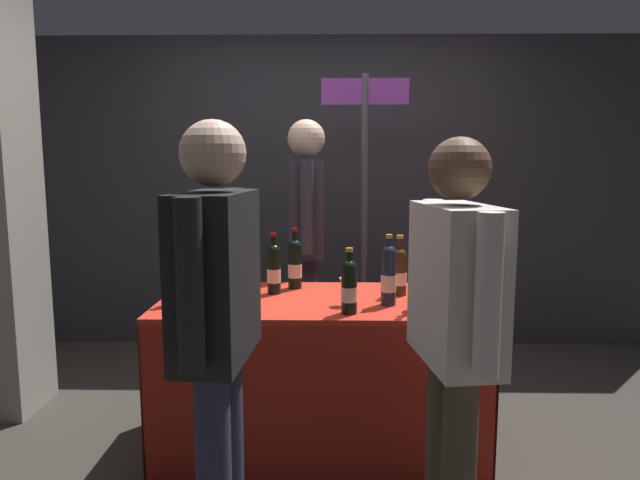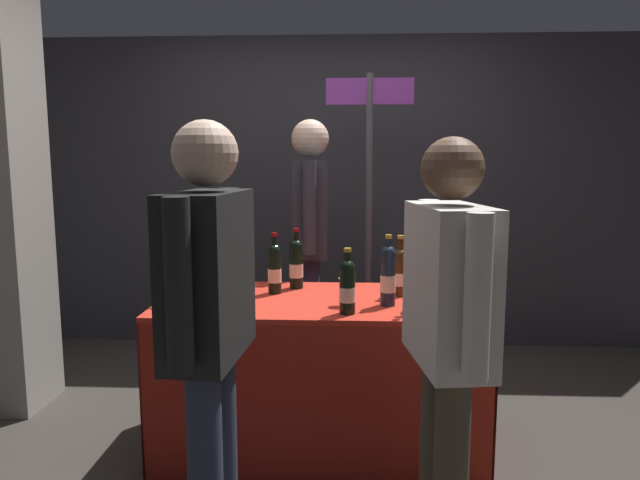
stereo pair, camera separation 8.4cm
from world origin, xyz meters
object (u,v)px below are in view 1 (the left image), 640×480
Objects in this scene: booth_signpost at (364,191)px; tasting_table at (320,343)px; display_bottle_0 at (274,268)px; vendor_presenter at (306,227)px; wine_glass_mid at (239,287)px; wine_glass_near_vendor at (347,286)px; flower_vase at (423,290)px; taster_foreground_right at (217,310)px; featured_wine_bottle at (399,270)px.

tasting_table is at bearing -105.43° from booth_signpost.
vendor_presenter reaches higher than display_bottle_0.
booth_signpost reaches higher than tasting_table.
vendor_presenter reaches higher than wine_glass_mid.
flower_vase is (0.35, -0.09, 0.00)m from wine_glass_near_vendor.
tasting_table is 0.79× the size of booth_signpost.
display_bottle_0 is 1.06m from taster_foreground_right.
vendor_presenter reaches higher than wine_glass_near_vendor.
tasting_table is 1.00× the size of taster_foreground_right.
flower_vase reaches higher than tasting_table.
tasting_table is 0.52m from wine_glass_mid.
booth_signpost is at bearing 74.57° from tasting_table.
wine_glass_mid is at bearing -118.64° from display_bottle_0.
wine_glass_mid is 0.87m from flower_vase.
featured_wine_bottle reaches higher than wine_glass_mid.
taster_foreground_right is (-0.46, -0.82, 0.10)m from wine_glass_near_vendor.
tasting_table is at bearing -167.49° from featured_wine_bottle.
display_bottle_0 is at bearing 155.58° from tasting_table.
vendor_presenter is 0.48m from booth_signpost.
wine_glass_mid reaches higher than tasting_table.
taster_foreground_right is at bearing -94.84° from display_bottle_0.
wine_glass_near_vendor is 1.20m from booth_signpost.
display_bottle_0 is 1.09m from booth_signpost.
booth_signpost is at bearing 98.30° from featured_wine_bottle.
taster_foreground_right reaches higher than tasting_table.
display_bottle_0 is at bearing 61.36° from wine_glass_mid.
taster_foreground_right reaches higher than wine_glass_mid.
featured_wine_bottle is at bearing -81.70° from booth_signpost.
booth_signpost is at bearing -12.98° from taster_foreground_right.
featured_wine_bottle is at bearing 37.25° from wine_glass_near_vendor.
vendor_presenter is at bearing 125.18° from featured_wine_bottle.
taster_foreground_right is at bearing -119.49° from wine_glass_near_vendor.
featured_wine_bottle is at bearing 32.31° from vendor_presenter.
tasting_table is 0.46m from display_bottle_0.
featured_wine_bottle is 0.90m from vendor_presenter.
wine_glass_mid is at bearing -176.84° from wine_glass_near_vendor.
display_bottle_0 reaches higher than wine_glass_near_vendor.
wine_glass_mid is 1.02m from vendor_presenter.
flower_vase reaches higher than wine_glass_near_vendor.
booth_signpost reaches higher than flower_vase.
display_bottle_0 is 0.73m from vendor_presenter.
tasting_table is 4.99× the size of display_bottle_0.
vendor_presenter is (-0.58, 1.02, 0.17)m from flower_vase.
display_bottle_0 is 2.42× the size of wine_glass_mid.
tasting_table is 12.06× the size of wine_glass_mid.
featured_wine_bottle is 0.98× the size of display_bottle_0.
featured_wine_bottle is 0.16× the size of booth_signpost.
tasting_table is at bearing 21.06° from wine_glass_mid.
tasting_table is 0.37m from wine_glass_near_vendor.
vendor_presenter is at bearing -3.08° from taster_foreground_right.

